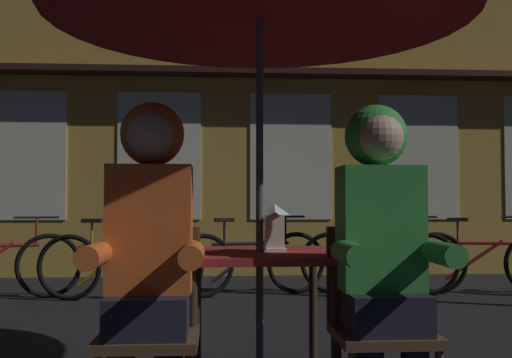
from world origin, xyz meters
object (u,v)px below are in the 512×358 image
(cafe_table, at_px, (260,273))
(chair_right, at_px, (379,317))
(chair_left, at_px, (151,320))
(bicycle_third, at_px, (250,262))
(bicycle_fifth, at_px, (485,262))
(bicycle_second, at_px, (119,266))
(person_left_hooded, at_px, (150,234))
(lantern, at_px, (274,226))
(bicycle_fourth, at_px, (379,262))
(person_right_hooded, at_px, (382,234))

(cafe_table, xyz_separation_m, chair_right, (0.48, -0.37, -0.15))
(chair_left, xyz_separation_m, bicycle_third, (0.63, 3.77, -0.14))
(cafe_table, distance_m, bicycle_fifth, 4.24)
(chair_right, relative_size, bicycle_fifth, 0.52)
(bicycle_second, bearing_deg, bicycle_third, 10.12)
(person_left_hooded, relative_size, bicycle_second, 0.84)
(lantern, distance_m, bicycle_second, 3.42)
(bicycle_second, height_order, bicycle_third, same)
(bicycle_second, bearing_deg, lantern, -68.42)
(lantern, distance_m, bicycle_fourth, 3.72)
(cafe_table, bearing_deg, chair_right, -37.55)
(bicycle_fifth, bearing_deg, bicycle_third, 177.90)
(lantern, relative_size, person_left_hooded, 0.17)
(cafe_table, relative_size, person_left_hooded, 0.53)
(chair_right, relative_size, person_left_hooded, 0.62)
(lantern, distance_m, bicycle_fifth, 4.21)
(person_left_hooded, height_order, bicycle_third, person_left_hooded)
(lantern, distance_m, bicycle_third, 3.42)
(bicycle_third, bearing_deg, lantern, -91.26)
(bicycle_fourth, bearing_deg, person_right_hooded, -105.16)
(bicycle_fifth, bearing_deg, chair_right, -120.50)
(bicycle_second, distance_m, bicycle_third, 1.34)
(lantern, height_order, bicycle_fifth, lantern)
(person_right_hooded, distance_m, bicycle_fifth, 4.34)
(person_right_hooded, bearing_deg, bicycle_fourth, 74.84)
(cafe_table, distance_m, person_left_hooded, 0.67)
(cafe_table, relative_size, chair_left, 0.85)
(bicycle_third, bearing_deg, chair_right, -84.95)
(chair_right, xyz_separation_m, bicycle_second, (-1.65, 3.53, -0.14))
(lantern, height_order, bicycle_third, lantern)
(person_left_hooded, height_order, bicycle_second, person_left_hooded)
(person_right_hooded, bearing_deg, lantern, 132.80)
(lantern, distance_m, person_right_hooded, 0.60)
(cafe_table, height_order, bicycle_fifth, bicycle_fifth)
(person_left_hooded, distance_m, bicycle_fifth, 4.89)
(chair_left, distance_m, bicycle_third, 3.82)
(cafe_table, distance_m, lantern, 0.23)
(cafe_table, height_order, chair_left, chair_left)
(lantern, xyz_separation_m, chair_right, (0.41, -0.38, -0.37))
(person_left_hooded, xyz_separation_m, bicycle_fifth, (3.12, 3.73, -0.50))
(bicycle_fifth, bearing_deg, bicycle_second, -177.84)
(cafe_table, distance_m, person_right_hooded, 0.67)
(person_right_hooded, bearing_deg, cafe_table, 138.43)
(person_right_hooded, xyz_separation_m, bicycle_second, (-1.65, 3.59, -0.50))
(lantern, height_order, person_right_hooded, person_right_hooded)
(cafe_table, relative_size, bicycle_fourth, 0.45)
(person_left_hooded, xyz_separation_m, bicycle_second, (-0.69, 3.59, -0.50))
(bicycle_fourth, distance_m, bicycle_fifth, 1.13)
(lantern, bearing_deg, person_left_hooded, -141.49)
(person_left_hooded, relative_size, bicycle_fourth, 0.85)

